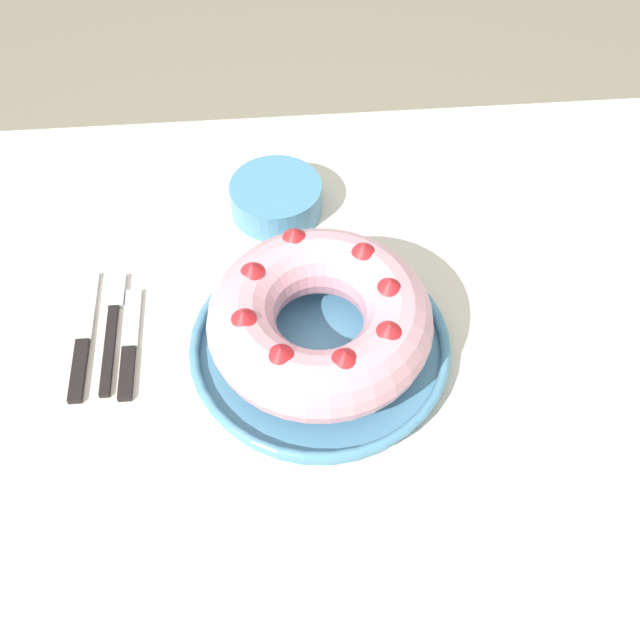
{
  "coord_description": "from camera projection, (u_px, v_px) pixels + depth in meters",
  "views": [
    {
      "loc": [
        -0.03,
        -0.48,
        1.46
      ],
      "look_at": [
        0.01,
        0.03,
        0.79
      ],
      "focal_mm": 42.0,
      "sensor_mm": 36.0,
      "label": 1
    }
  ],
  "objects": [
    {
      "name": "fork",
      "position": [
        112.0,
        323.0,
        0.92
      ],
      "size": [
        0.02,
        0.18,
        0.01
      ],
      "rotation": [
        0.0,
        0.0,
        0.07
      ],
      "color": "black",
      "rests_on": "dining_table"
    },
    {
      "name": "cake_knife",
      "position": [
        129.0,
        350.0,
        0.89
      ],
      "size": [
        0.02,
        0.16,
        0.01
      ],
      "rotation": [
        0.0,
        0.0,
        0.1
      ],
      "color": "black",
      "rests_on": "dining_table"
    },
    {
      "name": "bundt_cake",
      "position": [
        320.0,
        320.0,
        0.84
      ],
      "size": [
        0.26,
        0.26,
        0.09
      ],
      "color": "#E09EAD",
      "rests_on": "serving_dish"
    },
    {
      "name": "serving_dish",
      "position": [
        320.0,
        347.0,
        0.88
      ],
      "size": [
        0.31,
        0.31,
        0.03
      ],
      "color": "#518EB2",
      "rests_on": "dining_table"
    },
    {
      "name": "dining_table",
      "position": [
        314.0,
        417.0,
        0.95
      ],
      "size": [
        1.15,
        0.96,
        0.72
      ],
      "color": "beige",
      "rests_on": "ground_plane"
    },
    {
      "name": "serving_knife",
      "position": [
        83.0,
        343.0,
        0.9
      ],
      "size": [
        0.02,
        0.19,
        0.01
      ],
      "rotation": [
        0.0,
        0.0,
        0.06
      ],
      "color": "black",
      "rests_on": "dining_table"
    },
    {
      "name": "side_bowl",
      "position": [
        276.0,
        198.0,
        1.02
      ],
      "size": [
        0.13,
        0.13,
        0.05
      ],
      "primitive_type": "cylinder",
      "color": "#518EB2",
      "rests_on": "dining_table"
    },
    {
      "name": "ground_plane",
      "position": [
        316.0,
        578.0,
        1.45
      ],
      "size": [
        8.0,
        8.0,
        0.0
      ],
      "primitive_type": "plane",
      "color": "gray"
    }
  ]
}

